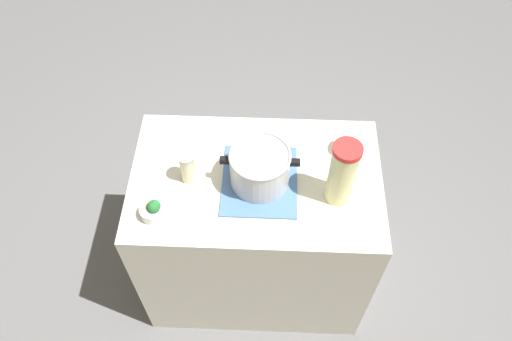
# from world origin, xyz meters

# --- Properties ---
(ground_plane) EXTENTS (8.00, 8.00, 0.00)m
(ground_plane) POSITION_xyz_m (0.00, 0.00, 0.00)
(ground_plane) COLOR slate
(counter_slab) EXTENTS (1.05, 0.66, 0.91)m
(counter_slab) POSITION_xyz_m (0.00, 0.00, 0.45)
(counter_slab) COLOR beige
(counter_slab) RESTS_ON ground_plane
(dish_cloth) EXTENTS (0.31, 0.36, 0.01)m
(dish_cloth) POSITION_xyz_m (-0.02, 0.02, 0.91)
(dish_cloth) COLOR #496E9F
(dish_cloth) RESTS_ON counter_slab
(cooking_pot) EXTENTS (0.31, 0.25, 0.17)m
(cooking_pot) POSITION_xyz_m (-0.02, 0.02, 1.00)
(cooking_pot) COLOR #B7B7BC
(cooking_pot) RESTS_ON dish_cloth
(lemonade_pitcher) EXTENTS (0.11, 0.11, 0.31)m
(lemonade_pitcher) POSITION_xyz_m (-0.33, 0.08, 1.06)
(lemonade_pitcher) COLOR beige
(lemonade_pitcher) RESTS_ON counter_slab
(mason_jar) EXTENTS (0.07, 0.07, 0.15)m
(mason_jar) POSITION_xyz_m (0.27, 0.01, 0.98)
(mason_jar) COLOR beige
(mason_jar) RESTS_ON counter_slab
(broccoli_bowl_front) EXTENTS (0.11, 0.11, 0.09)m
(broccoli_bowl_front) POSITION_xyz_m (-0.38, -0.15, 0.94)
(broccoli_bowl_front) COLOR silver
(broccoli_bowl_front) RESTS_ON counter_slab
(broccoli_bowl_center) EXTENTS (0.10, 0.10, 0.09)m
(broccoli_bowl_center) POSITION_xyz_m (0.39, 0.20, 0.95)
(broccoli_bowl_center) COLOR silver
(broccoli_bowl_center) RESTS_ON counter_slab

